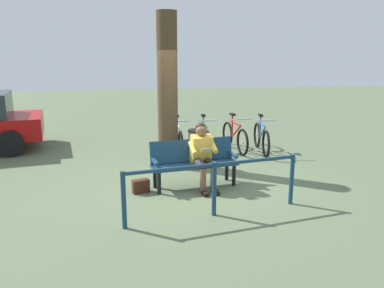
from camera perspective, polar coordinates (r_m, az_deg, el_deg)
name	(u,v)px	position (r m, az deg, el deg)	size (l,w,h in m)	color
ground_plane	(192,184)	(7.30, 0.03, -6.04)	(40.00, 40.00, 0.00)	#566647
bench	(193,159)	(7.10, 0.21, -2.32)	(1.65, 0.71, 0.87)	navy
person_reading	(203,153)	(6.95, 1.63, -1.32)	(0.53, 0.80, 1.20)	gold
handbag	(141,186)	(6.90, -7.67, -6.27)	(0.30, 0.14, 0.24)	#3F1E14
tree_trunk	(167,91)	(8.25, -3.69, 7.92)	(0.44, 0.44, 3.29)	#4C3823
litter_bin	(197,149)	(8.26, 0.78, -0.70)	(0.40, 0.40, 0.84)	slate
bicycle_blue	(261,138)	(9.73, 10.34, 0.89)	(0.48, 1.67, 0.94)	black
bicycle_purple	(235,137)	(9.77, 6.41, 1.08)	(0.48, 1.68, 0.94)	black
bicycle_black	(204,138)	(9.56, 1.84, 0.88)	(0.48, 1.68, 0.94)	black
bicycle_red	(178,139)	(9.48, -2.12, 0.78)	(0.48, 1.68, 0.94)	black
railing_fence	(214,179)	(5.78, 3.36, -5.28)	(2.78, 0.54, 0.85)	navy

